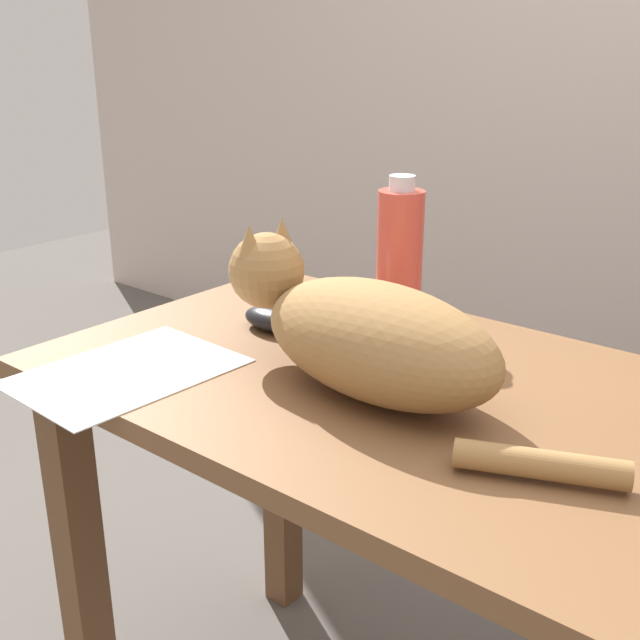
# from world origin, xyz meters

# --- Properties ---
(desk) EXTENTS (1.53, 0.61, 0.74)m
(desk) POSITION_xyz_m (0.00, 0.00, 0.63)
(desk) COLOR brown
(desk) RESTS_ON ground_plane
(cat) EXTENTS (0.61, 0.22, 0.20)m
(cat) POSITION_xyz_m (-0.29, -0.05, 0.82)
(cat) COLOR olive
(cat) RESTS_ON desk
(computer_mouse) EXTENTS (0.11, 0.06, 0.04)m
(computer_mouse) POSITION_xyz_m (-0.53, 0.04, 0.76)
(computer_mouse) COLOR black
(computer_mouse) RESTS_ON desk
(paper_sheet) EXTENTS (0.22, 0.30, 0.00)m
(paper_sheet) POSITION_xyz_m (-0.58, -0.21, 0.74)
(paper_sheet) COLOR white
(paper_sheet) RESTS_ON desk
(water_bottle) EXTENTS (0.08, 0.08, 0.24)m
(water_bottle) POSITION_xyz_m (-0.41, 0.21, 0.85)
(water_bottle) COLOR #D84C3D
(water_bottle) RESTS_ON desk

